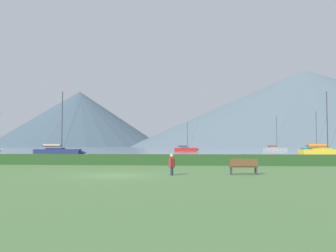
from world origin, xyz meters
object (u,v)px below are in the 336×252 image
(sailboat_slip_4, at_px, (59,152))
(park_bench_near_path, at_px, (244,166))
(person_seated_viewer, at_px, (172,163))
(sailboat_slip_0, at_px, (186,149))
(sailboat_slip_2, at_px, (325,152))
(sailboat_slip_3, at_px, (315,150))
(sailboat_slip_5, at_px, (275,149))

(sailboat_slip_4, distance_m, park_bench_near_path, 41.93)
(sailboat_slip_4, bearing_deg, person_seated_viewer, -65.59)
(sailboat_slip_0, distance_m, park_bench_near_path, 80.21)
(sailboat_slip_4, bearing_deg, sailboat_slip_2, -5.70)
(person_seated_viewer, bearing_deg, sailboat_slip_3, 75.33)
(sailboat_slip_3, xyz_separation_m, sailboat_slip_4, (-51.60, -37.82, 0.05))
(sailboat_slip_0, distance_m, sailboat_slip_2, 50.92)
(sailboat_slip_0, bearing_deg, sailboat_slip_5, -8.01)
(sailboat_slip_0, relative_size, sailboat_slip_5, 0.83)
(sailboat_slip_4, relative_size, sailboat_slip_5, 1.05)
(sailboat_slip_4, bearing_deg, sailboat_slip_3, 29.76)
(sailboat_slip_0, distance_m, sailboat_slip_3, 33.95)
(park_bench_near_path, bearing_deg, sailboat_slip_4, 122.39)
(sailboat_slip_5, bearing_deg, sailboat_slip_2, -107.27)
(person_seated_viewer, bearing_deg, sailboat_slip_5, 82.69)
(sailboat_slip_2, height_order, sailboat_slip_3, sailboat_slip_3)
(sailboat_slip_0, distance_m, sailboat_slip_4, 49.86)
(sailboat_slip_0, bearing_deg, person_seated_viewer, -99.87)
(sailboat_slip_2, xyz_separation_m, person_seated_viewer, (-20.59, -35.09, 0.01))
(sailboat_slip_0, xyz_separation_m, sailboat_slip_3, (32.89, -8.40, 0.04))
(sailboat_slip_0, xyz_separation_m, sailboat_slip_2, (22.54, -45.65, 0.08))
(sailboat_slip_5, bearing_deg, sailboat_slip_4, -146.71)
(sailboat_slip_4, xyz_separation_m, person_seated_viewer, (20.65, -34.52, 0.01))
(sailboat_slip_4, relative_size, person_seated_viewer, 8.28)
(sailboat_slip_5, distance_m, park_bench_near_path, 83.59)
(sailboat_slip_2, distance_m, sailboat_slip_3, 38.67)
(sailboat_slip_4, bearing_deg, sailboat_slip_0, 61.48)
(sailboat_slip_5, bearing_deg, sailboat_slip_0, 169.19)
(sailboat_slip_0, xyz_separation_m, sailboat_slip_5, (25.19, 1.43, 0.02))
(sailboat_slip_0, height_order, sailboat_slip_4, sailboat_slip_4)
(sailboat_slip_3, xyz_separation_m, sailboat_slip_5, (-7.70, 9.83, -0.02))
(sailboat_slip_4, xyz_separation_m, sailboat_slip_5, (43.89, 47.65, -0.06))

